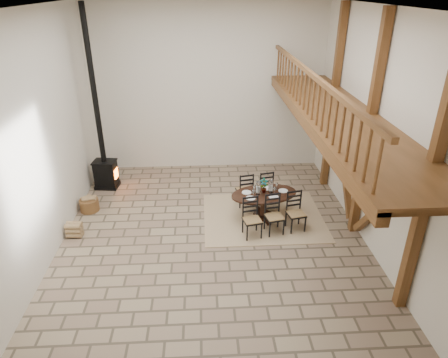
{
  "coord_description": "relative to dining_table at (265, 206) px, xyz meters",
  "views": [
    {
      "loc": [
        -0.2,
        -7.95,
        5.37
      ],
      "look_at": [
        0.28,
        0.4,
        1.26
      ],
      "focal_mm": 32.0,
      "sensor_mm": 36.0,
      "label": 1
    }
  ],
  "objects": [
    {
      "name": "ground",
      "position": [
        -1.32,
        -0.6,
        -0.39
      ],
      "size": [
        8.0,
        8.0,
        0.0
      ],
      "primitive_type": "plane",
      "color": "gray",
      "rests_on": "ground"
    },
    {
      "name": "log_stack",
      "position": [
        -4.57,
        -0.5,
        -0.2
      ],
      "size": [
        0.37,
        0.26,
        0.37
      ],
      "rotation": [
        0.0,
        0.0,
        -0.05
      ],
      "color": "#A67B5D",
      "rests_on": "ground"
    },
    {
      "name": "log_basket",
      "position": [
        -4.52,
        0.7,
        -0.21
      ],
      "size": [
        0.49,
        0.49,
        0.4
      ],
      "rotation": [
        0.0,
        0.0,
        -0.42
      ],
      "color": "brown",
      "rests_on": "ground"
    },
    {
      "name": "rug",
      "position": [
        -0.02,
        0.1,
        -0.38
      ],
      "size": [
        3.0,
        2.5,
        0.02
      ],
      "primitive_type": "cube",
      "color": "tan",
      "rests_on": "ground"
    },
    {
      "name": "room_shell",
      "position": [
        -0.13,
        -0.6,
        2.63
      ],
      "size": [
        7.02,
        8.02,
        5.01
      ],
      "color": "beige",
      "rests_on": "ground"
    },
    {
      "name": "dining_table",
      "position": [
        0.0,
        0.0,
        0.0
      ],
      "size": [
        1.84,
        2.06,
        1.07
      ],
      "rotation": [
        0.0,
        0.0,
        0.2
      ],
      "color": "black",
      "rests_on": "ground"
    },
    {
      "name": "wood_stove",
      "position": [
        -4.32,
        2.03,
        0.74
      ],
      "size": [
        0.69,
        0.56,
        5.0
      ],
      "rotation": [
        0.0,
        0.0,
        -0.12
      ],
      "color": "black",
      "rests_on": "ground"
    }
  ]
}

